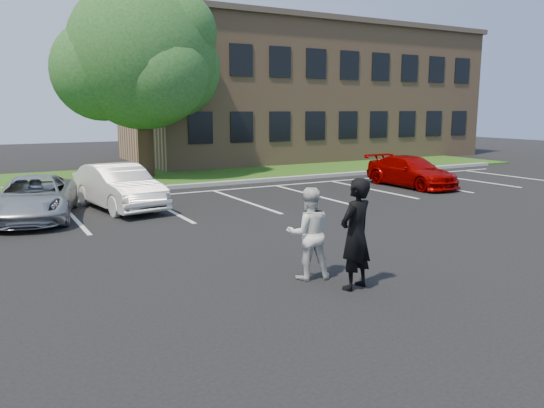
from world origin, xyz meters
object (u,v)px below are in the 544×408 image
(car_silver_minivan, at_px, (34,198))
(man_white_shirt, at_px, (309,233))
(man_black_suit, at_px, (356,234))
(car_white_sedan, at_px, (119,187))
(office_building, at_px, (302,93))
(car_red_compact, at_px, (411,172))
(tree, at_px, (143,59))

(car_silver_minivan, bearing_deg, man_white_shirt, -51.61)
(man_black_suit, relative_size, car_white_sedan, 0.46)
(man_black_suit, distance_m, car_silver_minivan, 10.23)
(office_building, distance_m, man_white_shirt, 26.33)
(man_white_shirt, relative_size, car_red_compact, 0.41)
(man_black_suit, xyz_separation_m, car_white_sedan, (-1.82, 9.72, -0.28))
(car_white_sedan, distance_m, car_red_compact, 11.64)
(tree, bearing_deg, man_black_suit, -94.16)
(tree, height_order, car_white_sedan, tree)
(office_building, xyz_separation_m, man_white_shirt, (-13.86, -22.14, -3.30))
(car_white_sedan, bearing_deg, man_black_suit, -89.01)
(tree, bearing_deg, car_red_compact, -43.94)
(man_black_suit, bearing_deg, tree, -110.81)
(office_building, height_order, man_black_suit, office_building)
(office_building, bearing_deg, tree, -154.15)
(office_building, height_order, car_white_sedan, office_building)
(office_building, bearing_deg, car_red_compact, -104.54)
(office_building, bearing_deg, car_silver_minivan, -142.26)
(tree, xyz_separation_m, car_red_compact, (8.55, -8.23, -4.73))
(tree, relative_size, car_silver_minivan, 1.97)
(car_silver_minivan, bearing_deg, tree, 67.90)
(office_building, relative_size, car_red_compact, 5.29)
(car_silver_minivan, xyz_separation_m, car_red_compact, (14.12, -0.39, -0.01))
(car_white_sedan, relative_size, car_red_compact, 1.02)
(man_white_shirt, distance_m, car_silver_minivan, 9.25)
(car_silver_minivan, bearing_deg, car_red_compact, 11.71)
(car_silver_minivan, relative_size, car_white_sedan, 1.04)
(tree, xyz_separation_m, man_black_suit, (-1.24, -17.11, -4.36))
(office_building, height_order, tree, tree)
(man_black_suit, relative_size, car_silver_minivan, 0.44)
(tree, xyz_separation_m, car_white_sedan, (-3.06, -7.38, -4.64))
(man_black_suit, distance_m, man_white_shirt, 0.98)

